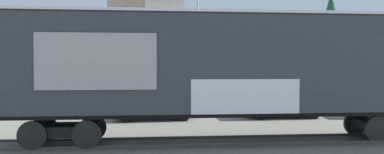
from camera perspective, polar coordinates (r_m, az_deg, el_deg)
The scene contains 8 objects.
ground_plane at distance 13.98m, azimuth 6.87°, elevation -9.38°, with size 260.00×260.00×0.00m, color slate.
track at distance 13.64m, azimuth -4.94°, elevation -9.48°, with size 60.00×2.60×0.08m.
freight_car at distance 13.69m, azimuth 6.08°, elevation 1.53°, with size 16.61×2.93×4.54m.
flagpole at distance 25.11m, azimuth 0.49°, elevation 7.45°, with size 0.80×1.40×8.30m.
hillside at distance 76.19m, azimuth -3.53°, elevation 3.87°, with size 135.24×33.44×15.52m.
parked_car_blue at distance 19.54m, azimuth -5.68°, elevation -3.89°, with size 4.16×2.04×1.59m.
parked_car_black at distance 20.97m, azimuth 12.89°, elevation -3.48°, with size 4.17×2.03×1.66m.
parked_car_silver at distance 23.19m, azimuth 26.16°, elevation -3.11°, with size 4.31×2.37×1.69m.
Camera 1 is at (-3.01, -13.40, 2.61)m, focal length 36.17 mm.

